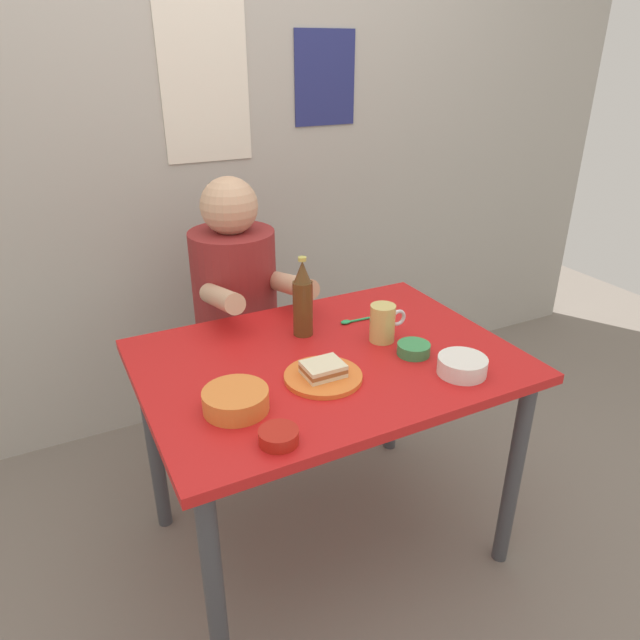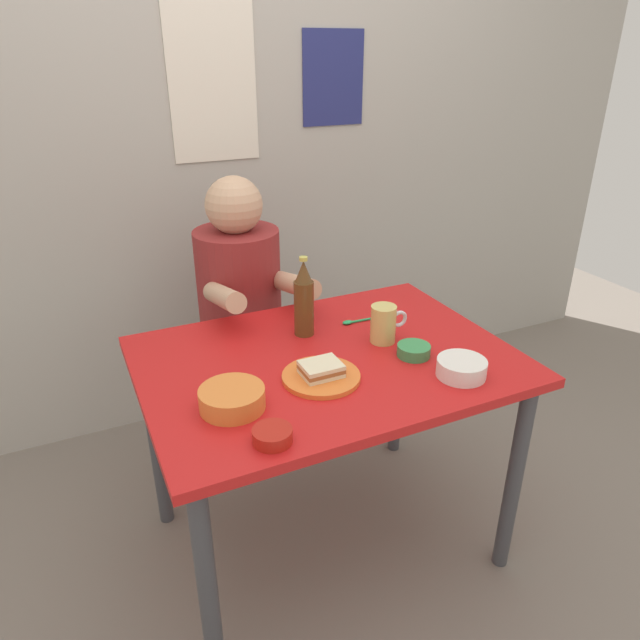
% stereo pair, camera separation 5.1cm
% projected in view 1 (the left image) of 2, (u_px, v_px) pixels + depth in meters
% --- Properties ---
extents(ground_plane, '(6.00, 6.00, 0.00)m').
position_uv_depth(ground_plane, '(326.00, 539.00, 2.04)').
color(ground_plane, slate).
extents(wall_back, '(4.40, 0.09, 2.60)m').
position_uv_depth(wall_back, '(208.00, 124.00, 2.33)').
color(wall_back, '#ADA89E').
rests_on(wall_back, ground).
extents(dining_table, '(1.10, 0.80, 0.74)m').
position_uv_depth(dining_table, '(327.00, 383.00, 1.76)').
color(dining_table, red).
rests_on(dining_table, ground).
extents(stool, '(0.34, 0.34, 0.45)m').
position_uv_depth(stool, '(241.00, 377.00, 2.37)').
color(stool, '#4C4C51').
rests_on(stool, ground).
extents(person_seated, '(0.33, 0.56, 0.72)m').
position_uv_depth(person_seated, '(235.00, 284.00, 2.18)').
color(person_seated, maroon).
rests_on(person_seated, stool).
extents(plate_orange, '(0.22, 0.22, 0.01)m').
position_uv_depth(plate_orange, '(323.00, 377.00, 1.60)').
color(plate_orange, orange).
rests_on(plate_orange, dining_table).
extents(sandwich, '(0.11, 0.09, 0.04)m').
position_uv_depth(sandwich, '(323.00, 369.00, 1.59)').
color(sandwich, beige).
rests_on(sandwich, plate_orange).
extents(beer_mug, '(0.13, 0.08, 0.12)m').
position_uv_depth(beer_mug, '(383.00, 323.00, 1.79)').
color(beer_mug, '#D1BC66').
rests_on(beer_mug, dining_table).
extents(beer_bottle, '(0.06, 0.06, 0.26)m').
position_uv_depth(beer_bottle, '(302.00, 300.00, 1.81)').
color(beer_bottle, '#593819').
rests_on(beer_bottle, dining_table).
extents(rice_bowl_white, '(0.14, 0.14, 0.05)m').
position_uv_depth(rice_bowl_white, '(462.00, 365.00, 1.62)').
color(rice_bowl_white, silver).
rests_on(rice_bowl_white, dining_table).
extents(soup_bowl_orange, '(0.17, 0.17, 0.05)m').
position_uv_depth(soup_bowl_orange, '(236.00, 399.00, 1.46)').
color(soup_bowl_orange, orange).
rests_on(soup_bowl_orange, dining_table).
extents(sambal_bowl_red, '(0.10, 0.10, 0.03)m').
position_uv_depth(sambal_bowl_red, '(279.00, 436.00, 1.34)').
color(sambal_bowl_red, '#B21E14').
rests_on(sambal_bowl_red, dining_table).
extents(dip_bowl_green, '(0.10, 0.10, 0.03)m').
position_uv_depth(dip_bowl_green, '(414.00, 349.00, 1.73)').
color(dip_bowl_green, '#388C4C').
rests_on(dip_bowl_green, dining_table).
extents(spoon, '(0.13, 0.02, 0.01)m').
position_uv_depth(spoon, '(352.00, 321.00, 1.94)').
color(spoon, '#26A559').
rests_on(spoon, dining_table).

